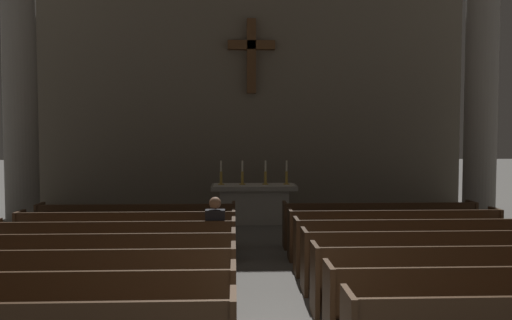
% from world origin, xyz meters
% --- Properties ---
extents(pew_left_row_2, '(3.95, 0.50, 0.95)m').
position_xyz_m(pew_left_row_2, '(-2.47, 0.97, 0.48)').
color(pew_left_row_2, '#422B19').
rests_on(pew_left_row_2, ground).
extents(pew_left_row_3, '(3.95, 0.50, 0.95)m').
position_xyz_m(pew_left_row_3, '(-2.47, 1.98, 0.48)').
color(pew_left_row_3, '#422B19').
rests_on(pew_left_row_3, ground).
extents(pew_left_row_4, '(3.95, 0.50, 0.95)m').
position_xyz_m(pew_left_row_4, '(-2.47, 2.99, 0.48)').
color(pew_left_row_4, '#422B19').
rests_on(pew_left_row_4, ground).
extents(pew_left_row_5, '(3.95, 0.50, 0.95)m').
position_xyz_m(pew_left_row_5, '(-2.47, 4.01, 0.48)').
color(pew_left_row_5, '#422B19').
rests_on(pew_left_row_5, ground).
extents(pew_left_row_6, '(3.95, 0.50, 0.95)m').
position_xyz_m(pew_left_row_6, '(-2.47, 5.02, 0.48)').
color(pew_left_row_6, '#422B19').
rests_on(pew_left_row_6, ground).
extents(pew_left_row_7, '(3.95, 0.50, 0.95)m').
position_xyz_m(pew_left_row_7, '(-2.47, 6.03, 0.48)').
color(pew_left_row_7, '#422B19').
rests_on(pew_left_row_7, ground).
extents(pew_right_row_2, '(3.95, 0.50, 0.95)m').
position_xyz_m(pew_right_row_2, '(2.47, 0.97, 0.48)').
color(pew_right_row_2, '#422B19').
rests_on(pew_right_row_2, ground).
extents(pew_right_row_3, '(3.95, 0.50, 0.95)m').
position_xyz_m(pew_right_row_3, '(2.47, 1.98, 0.48)').
color(pew_right_row_3, '#422B19').
rests_on(pew_right_row_3, ground).
extents(pew_right_row_4, '(3.95, 0.50, 0.95)m').
position_xyz_m(pew_right_row_4, '(2.47, 2.99, 0.48)').
color(pew_right_row_4, '#422B19').
rests_on(pew_right_row_4, ground).
extents(pew_right_row_5, '(3.95, 0.50, 0.95)m').
position_xyz_m(pew_right_row_5, '(2.47, 4.01, 0.48)').
color(pew_right_row_5, '#422B19').
rests_on(pew_right_row_5, ground).
extents(pew_right_row_6, '(3.95, 0.50, 0.95)m').
position_xyz_m(pew_right_row_6, '(2.47, 5.02, 0.48)').
color(pew_right_row_6, '#422B19').
rests_on(pew_right_row_6, ground).
extents(pew_right_row_7, '(3.95, 0.50, 0.95)m').
position_xyz_m(pew_right_row_7, '(2.47, 6.03, 0.48)').
color(pew_right_row_7, '#422B19').
rests_on(pew_right_row_7, ground).
extents(column_left_second, '(1.19, 1.19, 7.44)m').
position_xyz_m(column_left_second, '(-5.69, 8.47, 3.63)').
color(column_left_second, gray).
rests_on(column_left_second, ground).
extents(column_right_second, '(1.19, 1.19, 7.44)m').
position_xyz_m(column_right_second, '(5.69, 8.47, 3.63)').
color(column_right_second, gray).
rests_on(column_right_second, ground).
extents(altar, '(2.20, 0.90, 1.01)m').
position_xyz_m(altar, '(0.00, 9.03, 0.53)').
color(altar, '#A8A399').
rests_on(altar, ground).
extents(candlestick_outer_left, '(0.16, 0.16, 0.62)m').
position_xyz_m(candlestick_outer_left, '(-0.85, 9.03, 1.21)').
color(candlestick_outer_left, '#B79338').
rests_on(candlestick_outer_left, altar).
extents(candlestick_inner_left, '(0.16, 0.16, 0.62)m').
position_xyz_m(candlestick_inner_left, '(-0.30, 9.03, 1.21)').
color(candlestick_inner_left, '#B79338').
rests_on(candlestick_inner_left, altar).
extents(candlestick_inner_right, '(0.16, 0.16, 0.62)m').
position_xyz_m(candlestick_inner_right, '(0.30, 9.03, 1.21)').
color(candlestick_inner_right, '#B79338').
rests_on(candlestick_inner_right, altar).
extents(candlestick_outer_right, '(0.16, 0.16, 0.62)m').
position_xyz_m(candlestick_outer_right, '(0.85, 9.03, 1.21)').
color(candlestick_outer_right, '#B79338').
rests_on(candlestick_outer_right, altar).
extents(apse_with_cross, '(12.66, 0.51, 8.34)m').
position_xyz_m(apse_with_cross, '(0.00, 11.29, 4.17)').
color(apse_with_cross, '#706656').
rests_on(apse_with_cross, ground).
extents(lone_worshipper, '(0.32, 0.43, 1.32)m').
position_xyz_m(lone_worshipper, '(-0.82, 4.04, 0.69)').
color(lone_worshipper, '#26262B').
rests_on(lone_worshipper, ground).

